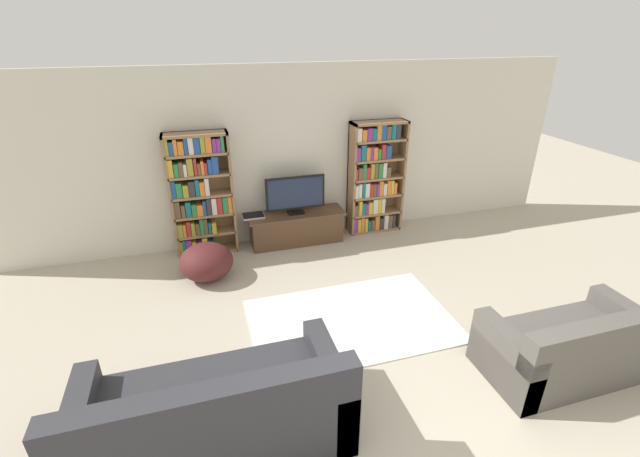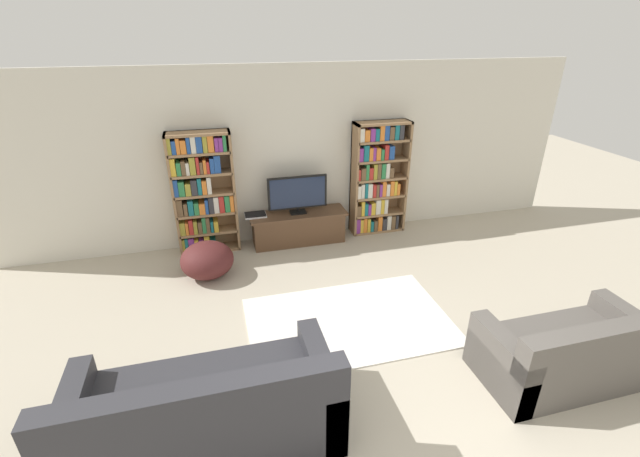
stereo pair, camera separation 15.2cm
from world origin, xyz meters
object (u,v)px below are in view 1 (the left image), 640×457
(bookshelf_right, at_px, (374,178))
(couch_left_sectional, at_px, (215,416))
(bookshelf_left, at_px, (199,193))
(couch_right_sofa, at_px, (569,348))
(tv_stand, at_px, (296,227))
(laptop, at_px, (253,216))
(beanbag_ottoman, at_px, (206,262))
(television, at_px, (295,194))

(bookshelf_right, relative_size, couch_left_sectional, 0.85)
(bookshelf_left, height_order, couch_right_sofa, bookshelf_left)
(bookshelf_right, distance_m, tv_stand, 1.44)
(laptop, distance_m, beanbag_ottoman, 1.08)
(bookshelf_left, relative_size, laptop, 5.52)
(bookshelf_left, xyz_separation_m, television, (1.37, -0.10, -0.13))
(television, height_order, beanbag_ottoman, television)
(television, xyz_separation_m, laptop, (-0.64, 0.06, -0.30))
(bookshelf_right, xyz_separation_m, beanbag_ottoman, (-2.67, -0.77, -0.64))
(laptop, height_order, beanbag_ottoman, laptop)
(television, relative_size, laptop, 2.77)
(bookshelf_right, height_order, television, bookshelf_right)
(couch_left_sectional, height_order, couch_right_sofa, couch_left_sectional)
(bookshelf_left, xyz_separation_m, tv_stand, (1.37, -0.10, -0.68))
(laptop, bearing_deg, beanbag_ottoman, -135.63)
(bookshelf_right, relative_size, laptop, 5.52)
(laptop, bearing_deg, couch_right_sofa, -54.50)
(television, relative_size, couch_left_sectional, 0.43)
(television, bearing_deg, bookshelf_right, 4.54)
(bookshelf_right, distance_m, beanbag_ottoman, 2.86)
(couch_right_sofa, height_order, beanbag_ottoman, couch_right_sofa)
(couch_left_sectional, bearing_deg, television, 66.07)
(bookshelf_right, relative_size, tv_stand, 1.20)
(bookshelf_left, bearing_deg, beanbag_ottoman, -91.29)
(laptop, bearing_deg, bookshelf_right, 1.23)
(television, xyz_separation_m, couch_left_sectional, (-1.45, -3.27, -0.50))
(tv_stand, xyz_separation_m, laptop, (-0.64, 0.06, 0.25))
(television, bearing_deg, couch_left_sectional, -113.93)
(tv_stand, distance_m, couch_right_sofa, 3.89)
(couch_left_sectional, bearing_deg, bookshelf_left, 88.58)
(couch_right_sofa, distance_m, beanbag_ottoman, 4.24)
(bookshelf_right, bearing_deg, beanbag_ottoman, -163.93)
(tv_stand, height_order, couch_left_sectional, couch_left_sectional)
(bookshelf_left, relative_size, bookshelf_right, 1.00)
(couch_left_sectional, distance_m, couch_right_sofa, 3.30)
(television, bearing_deg, couch_right_sofa, -61.66)
(bookshelf_right, xyz_separation_m, laptop, (-1.93, -0.04, -0.38))
(bookshelf_left, xyz_separation_m, couch_right_sofa, (3.21, -3.52, -0.65))
(laptop, bearing_deg, television, -5.49)
(bookshelf_left, relative_size, couch_left_sectional, 0.85)
(laptop, distance_m, couch_left_sectional, 3.43)
(laptop, bearing_deg, tv_stand, -5.25)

